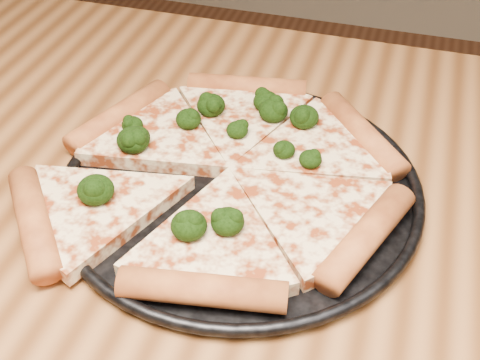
# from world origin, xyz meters

# --- Properties ---
(dining_table) EXTENTS (1.20, 0.90, 0.75)m
(dining_table) POSITION_xyz_m (0.00, 0.00, 0.66)
(dining_table) COLOR brown
(dining_table) RESTS_ON ground
(pizza_pan) EXTENTS (0.36, 0.36, 0.02)m
(pizza_pan) POSITION_xyz_m (-0.06, 0.10, 0.76)
(pizza_pan) COLOR black
(pizza_pan) RESTS_ON dining_table
(pizza) EXTENTS (0.38, 0.36, 0.03)m
(pizza) POSITION_xyz_m (-0.08, 0.11, 0.77)
(pizza) COLOR beige
(pizza) RESTS_ON pizza_pan
(broccoli_florets) EXTENTS (0.21, 0.24, 0.03)m
(broccoli_florets) POSITION_xyz_m (-0.10, 0.13, 0.78)
(broccoli_florets) COLOR black
(broccoli_florets) RESTS_ON pizza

